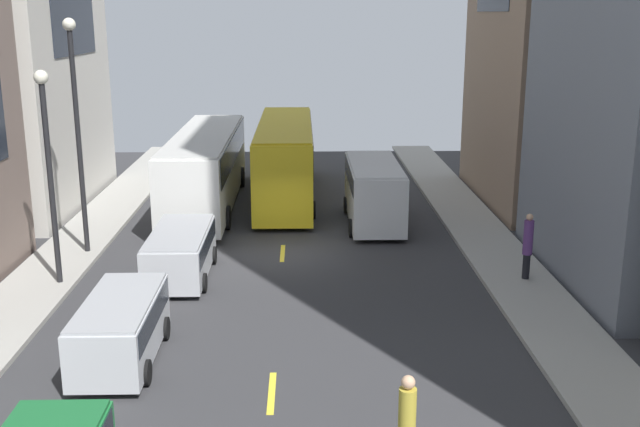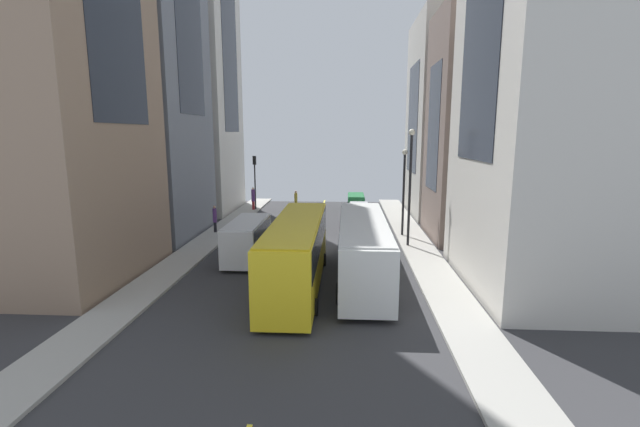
{
  "view_description": "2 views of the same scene",
  "coord_description": "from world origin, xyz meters",
  "px_view_note": "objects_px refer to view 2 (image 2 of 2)",
  "views": [
    {
      "loc": [
        0.74,
        -26.39,
        8.51
      ],
      "look_at": [
        1.39,
        1.03,
        1.23
      ],
      "focal_mm": 42.56,
      "sensor_mm": 36.0,
      "label": 1
    },
    {
      "loc": [
        -2.63,
        30.87,
        8.04
      ],
      "look_at": [
        -0.69,
        -1.05,
        2.19
      ],
      "focal_mm": 24.6,
      "sensor_mm": 36.0,
      "label": 2
    }
  ],
  "objects_px": {
    "delivery_van_white": "(247,237)",
    "pedestrian_waiting_curb": "(253,198)",
    "pedestrian_walking_far": "(296,200)",
    "traffic_light_near_corner": "(255,172)",
    "pedestrian_crossing_near": "(215,218)",
    "streetcar_yellow": "(297,247)",
    "car_silver_1": "(355,226)",
    "car_silver_0": "(359,212)",
    "city_bus_white": "(363,244)",
    "car_green_2": "(356,201)"
  },
  "relations": [
    {
      "from": "delivery_van_white",
      "to": "traffic_light_near_corner",
      "type": "bearing_deg",
      "value": -79.85
    },
    {
      "from": "car_silver_0",
      "to": "car_green_2",
      "type": "bearing_deg",
      "value": -88.68
    },
    {
      "from": "city_bus_white",
      "to": "traffic_light_near_corner",
      "type": "height_order",
      "value": "traffic_light_near_corner"
    },
    {
      "from": "car_green_2",
      "to": "traffic_light_near_corner",
      "type": "relative_size",
      "value": 0.76
    },
    {
      "from": "delivery_van_white",
      "to": "pedestrian_waiting_curb",
      "type": "distance_m",
      "value": 18.33
    },
    {
      "from": "pedestrian_walking_far",
      "to": "pedestrian_crossing_near",
      "type": "xyz_separation_m",
      "value": [
        5.35,
        10.74,
        0.13
      ]
    },
    {
      "from": "traffic_light_near_corner",
      "to": "car_green_2",
      "type": "bearing_deg",
      "value": -173.24
    },
    {
      "from": "streetcar_yellow",
      "to": "delivery_van_white",
      "type": "bearing_deg",
      "value": -51.44
    },
    {
      "from": "pedestrian_crossing_near",
      "to": "traffic_light_near_corner",
      "type": "height_order",
      "value": "traffic_light_near_corner"
    },
    {
      "from": "car_silver_0",
      "to": "car_green_2",
      "type": "height_order",
      "value": "car_silver_0"
    },
    {
      "from": "car_silver_1",
      "to": "traffic_light_near_corner",
      "type": "height_order",
      "value": "traffic_light_near_corner"
    },
    {
      "from": "car_silver_1",
      "to": "pedestrian_waiting_curb",
      "type": "height_order",
      "value": "pedestrian_waiting_curb"
    },
    {
      "from": "car_silver_0",
      "to": "car_silver_1",
      "type": "xyz_separation_m",
      "value": [
        0.53,
        6.22,
        -0.02
      ]
    },
    {
      "from": "city_bus_white",
      "to": "pedestrian_waiting_curb",
      "type": "bearing_deg",
      "value": -63.16
    },
    {
      "from": "streetcar_yellow",
      "to": "car_silver_1",
      "type": "xyz_separation_m",
      "value": [
        -3.24,
        -11.1,
        -1.17
      ]
    },
    {
      "from": "delivery_van_white",
      "to": "pedestrian_crossing_near",
      "type": "distance_m",
      "value": 8.38
    },
    {
      "from": "pedestrian_walking_far",
      "to": "pedestrian_waiting_curb",
      "type": "height_order",
      "value": "pedestrian_waiting_curb"
    },
    {
      "from": "car_silver_0",
      "to": "pedestrian_crossing_near",
      "type": "distance_m",
      "value": 13.0
    },
    {
      "from": "car_green_2",
      "to": "pedestrian_crossing_near",
      "type": "xyz_separation_m",
      "value": [
        11.64,
        12.41,
        0.37
      ]
    },
    {
      "from": "delivery_van_white",
      "to": "traffic_light_near_corner",
      "type": "distance_m",
      "value": 18.8
    },
    {
      "from": "streetcar_yellow",
      "to": "city_bus_white",
      "type": "bearing_deg",
      "value": -157.0
    },
    {
      "from": "traffic_light_near_corner",
      "to": "pedestrian_waiting_curb",
      "type": "bearing_deg",
      "value": 63.21
    },
    {
      "from": "car_silver_0",
      "to": "pedestrian_walking_far",
      "type": "relative_size",
      "value": 1.9
    },
    {
      "from": "car_silver_0",
      "to": "streetcar_yellow",
      "type": "bearing_deg",
      "value": 77.73
    },
    {
      "from": "car_silver_1",
      "to": "car_silver_0",
      "type": "bearing_deg",
      "value": -94.83
    },
    {
      "from": "city_bus_white",
      "to": "pedestrian_waiting_curb",
      "type": "relative_size",
      "value": 5.33
    },
    {
      "from": "car_silver_0",
      "to": "car_silver_1",
      "type": "relative_size",
      "value": 0.92
    },
    {
      "from": "car_green_2",
      "to": "pedestrian_walking_far",
      "type": "bearing_deg",
      "value": 14.88
    },
    {
      "from": "city_bus_white",
      "to": "delivery_van_white",
      "type": "height_order",
      "value": "city_bus_white"
    },
    {
      "from": "car_green_2",
      "to": "pedestrian_walking_far",
      "type": "relative_size",
      "value": 1.93
    },
    {
      "from": "city_bus_white",
      "to": "delivery_van_white",
      "type": "relative_size",
      "value": 2.12
    },
    {
      "from": "city_bus_white",
      "to": "car_green_2",
      "type": "bearing_deg",
      "value": -90.18
    },
    {
      "from": "delivery_van_white",
      "to": "pedestrian_walking_far",
      "type": "distance_m",
      "value": 17.96
    },
    {
      "from": "city_bus_white",
      "to": "car_green_2",
      "type": "relative_size",
      "value": 2.96
    },
    {
      "from": "city_bus_white",
      "to": "delivery_van_white",
      "type": "distance_m",
      "value": 7.96
    },
    {
      "from": "streetcar_yellow",
      "to": "pedestrian_waiting_curb",
      "type": "xyz_separation_m",
      "value": [
        7.19,
        -22.7,
        -0.73
      ]
    },
    {
      "from": "car_silver_0",
      "to": "pedestrian_crossing_near",
      "type": "height_order",
      "value": "pedestrian_crossing_near"
    },
    {
      "from": "pedestrian_waiting_curb",
      "to": "car_silver_0",
      "type": "bearing_deg",
      "value": -51.77
    },
    {
      "from": "car_silver_1",
      "to": "car_green_2",
      "type": "bearing_deg",
      "value": -91.59
    },
    {
      "from": "streetcar_yellow",
      "to": "pedestrian_waiting_curb",
      "type": "bearing_deg",
      "value": -72.41
    },
    {
      "from": "pedestrian_waiting_curb",
      "to": "traffic_light_near_corner",
      "type": "relative_size",
      "value": 0.42
    },
    {
      "from": "delivery_van_white",
      "to": "car_silver_1",
      "type": "bearing_deg",
      "value": -137.46
    },
    {
      "from": "delivery_van_white",
      "to": "pedestrian_walking_far",
      "type": "height_order",
      "value": "delivery_van_white"
    },
    {
      "from": "car_green_2",
      "to": "pedestrian_waiting_curb",
      "type": "distance_m",
      "value": 10.93
    },
    {
      "from": "pedestrian_walking_far",
      "to": "car_silver_1",
      "type": "bearing_deg",
      "value": -51.73
    },
    {
      "from": "car_green_2",
      "to": "traffic_light_near_corner",
      "type": "xyz_separation_m",
      "value": [
        10.63,
        1.26,
        3.11
      ]
    },
    {
      "from": "car_silver_1",
      "to": "car_green_2",
      "type": "relative_size",
      "value": 1.07
    },
    {
      "from": "car_silver_1",
      "to": "pedestrian_waiting_curb",
      "type": "relative_size",
      "value": 1.92
    },
    {
      "from": "delivery_van_white",
      "to": "car_silver_0",
      "type": "height_order",
      "value": "delivery_van_white"
    },
    {
      "from": "car_silver_1",
      "to": "traffic_light_near_corner",
      "type": "distance_m",
      "value": 16.04
    }
  ]
}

